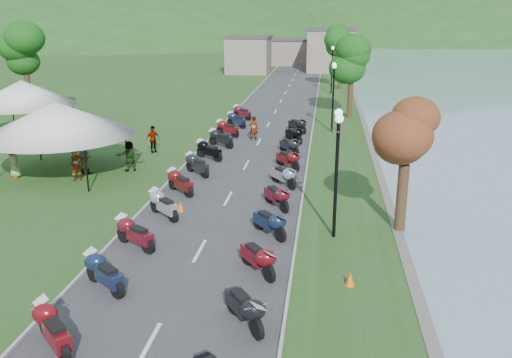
{
  "coord_description": "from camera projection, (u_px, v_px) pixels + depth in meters",
  "views": [
    {
      "loc": [
        4.5,
        -2.19,
        8.6
      ],
      "look_at": [
        1.46,
        21.22,
        1.3
      ],
      "focal_mm": 38.0,
      "sensor_mm": 36.0,
      "label": 1
    }
  ],
  "objects": [
    {
      "name": "road",
      "position": [
        268.0,
        125.0,
        43.06
      ],
      "size": [
        7.0,
        120.0,
        0.02
      ],
      "primitive_type": "cube",
      "color": "#3C3C3F",
      "rests_on": "ground"
    },
    {
      "name": "hills_backdrop",
      "position": [
        316.0,
        37.0,
        194.65
      ],
      "size": [
        360.0,
        120.0,
        76.0
      ],
      "primitive_type": null,
      "color": "#285621",
      "rests_on": "ground"
    },
    {
      "name": "far_building",
      "position": [
        286.0,
        52.0,
        85.2
      ],
      "size": [
        18.0,
        16.0,
        5.0
      ],
      "primitive_type": "cube",
      "color": "gray",
      "rests_on": "ground"
    },
    {
      "name": "moto_row_left",
      "position": [
        162.0,
        206.0,
        23.52
      ],
      "size": [
        2.6,
        47.89,
        1.1
      ],
      "primitive_type": null,
      "color": "#331411",
      "rests_on": "ground"
    },
    {
      "name": "moto_row_right",
      "position": [
        272.0,
        209.0,
        23.15
      ],
      "size": [
        2.6,
        38.48,
        1.1
      ],
      "primitive_type": null,
      "color": "#331411",
      "rests_on": "ground"
    },
    {
      "name": "vendor_tent_main",
      "position": [
        59.0,
        139.0,
        29.39
      ],
      "size": [
        5.45,
        5.45,
        4.0
      ],
      "primitive_type": null,
      "color": "silver",
      "rests_on": "ground"
    },
    {
      "name": "vendor_tent_side",
      "position": [
        24.0,
        108.0,
        38.73
      ],
      "size": [
        4.89,
        4.89,
        4.0
      ],
      "primitive_type": null,
      "color": "silver",
      "rests_on": "ground"
    },
    {
      "name": "tree_lakeside",
      "position": [
        405.0,
        156.0,
        21.36
      ],
      "size": [
        2.29,
        2.29,
        6.35
      ],
      "primitive_type": null,
      "color": "#1A5C17",
      "rests_on": "ground"
    },
    {
      "name": "pedestrian_a",
      "position": [
        78.0,
        181.0,
        28.83
      ],
      "size": [
        0.78,
        0.77,
        1.74
      ],
      "primitive_type": "imported",
      "rotation": [
        0.0,
        0.0,
        0.76
      ],
      "color": "slate",
      "rests_on": "ground"
    },
    {
      "name": "pedestrian_b",
      "position": [
        86.0,
        173.0,
        30.15
      ],
      "size": [
        1.0,
        0.7,
        1.86
      ],
      "primitive_type": "imported",
      "rotation": [
        0.0,
        0.0,
        2.89
      ],
      "color": "slate",
      "rests_on": "ground"
    }
  ]
}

